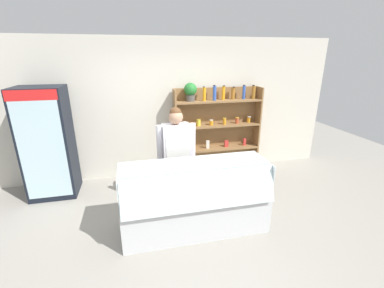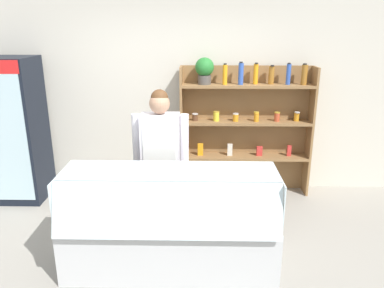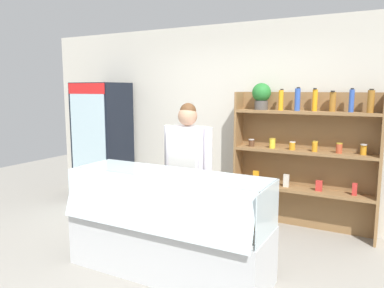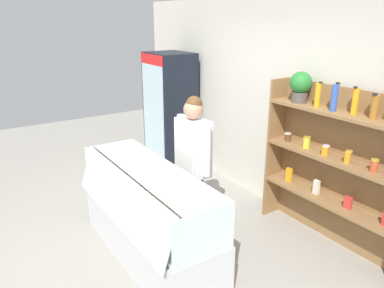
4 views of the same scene
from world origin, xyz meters
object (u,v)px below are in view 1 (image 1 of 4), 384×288
(shelving_unit, at_px, (215,124))
(deli_display_case, at_px, (195,209))
(drinks_fridge, at_px, (48,143))
(shop_clerk, at_px, (177,151))

(shelving_unit, relative_size, deli_display_case, 0.94)
(deli_display_case, bearing_deg, shelving_unit, 64.68)
(drinks_fridge, height_order, deli_display_case, drinks_fridge)
(drinks_fridge, height_order, shelving_unit, drinks_fridge)
(drinks_fridge, xyz_separation_m, shop_clerk, (2.06, -0.90, 0.03))
(deli_display_case, bearing_deg, shop_clerk, 101.73)
(deli_display_case, height_order, shop_clerk, shop_clerk)
(shop_clerk, bearing_deg, deli_display_case, -78.27)
(drinks_fridge, distance_m, deli_display_case, 2.76)
(drinks_fridge, bearing_deg, deli_display_case, -35.23)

